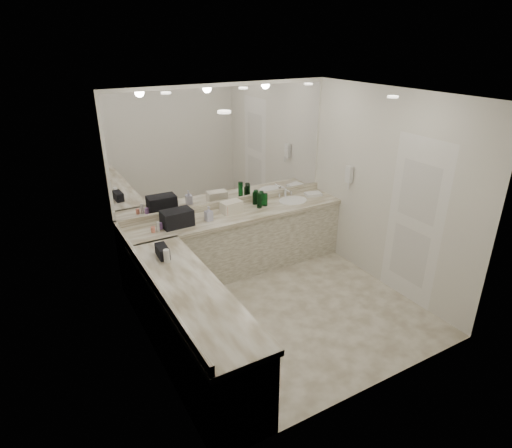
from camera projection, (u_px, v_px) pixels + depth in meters
floor at (281, 311)px, 5.35m from camera, size 3.20×3.20×0.00m
ceiling at (288, 96)px, 4.30m from camera, size 3.20×3.20×0.00m
wall_back at (226, 179)px, 6.01m from camera, size 3.20×0.02×2.60m
wall_left at (144, 247)px, 4.10m from camera, size 0.02×3.00×2.60m
wall_right at (387, 191)px, 5.55m from camera, size 0.02×3.00×2.60m
vanity_back_base at (237, 244)px, 6.13m from camera, size 3.20×0.60×0.84m
vanity_back_top at (237, 215)px, 5.94m from camera, size 3.20×0.64×0.06m
vanity_left_base at (191, 329)px, 4.35m from camera, size 0.60×2.40×0.84m
vanity_left_top at (189, 291)px, 4.17m from camera, size 0.64×2.42×0.06m
backsplash_back at (227, 203)px, 6.14m from camera, size 3.20×0.04×0.10m
backsplash_left at (150, 278)px, 4.25m from camera, size 0.04×3.00×0.10m
mirror_back at (225, 146)px, 5.81m from camera, size 3.12×0.01×1.55m
mirror_left at (140, 200)px, 3.91m from camera, size 0.01×2.92×1.55m
sink at (293, 201)px, 6.37m from camera, size 0.44×0.44×0.03m
faucet at (285, 192)px, 6.51m from camera, size 0.24×0.16×0.14m
wall_phone at (349, 174)px, 6.06m from camera, size 0.06×0.10×0.24m
door at (414, 223)px, 5.24m from camera, size 0.02×0.82×2.10m
black_toiletry_bag at (177, 218)px, 5.49m from camera, size 0.40×0.26×0.22m
black_bag_spill at (162, 251)px, 4.73m from camera, size 0.12×0.25×0.13m
cream_cosmetic_case at (231, 206)px, 5.92m from camera, size 0.31×0.21×0.17m
hand_towel at (313, 194)px, 6.57m from camera, size 0.27×0.21×0.04m
lotion_left at (167, 256)px, 4.61m from camera, size 0.07×0.07×0.16m
soap_bottle_a at (189, 214)px, 5.63m from camera, size 0.10×0.10×0.20m
soap_bottle_b at (209, 214)px, 5.64m from camera, size 0.10×0.10×0.20m
soap_bottle_c at (226, 208)px, 5.91m from camera, size 0.15×0.15×0.15m
green_bottle_0 at (265, 200)px, 6.15m from camera, size 0.07×0.07×0.18m
green_bottle_1 at (261, 198)px, 6.16m from camera, size 0.06×0.06×0.21m
green_bottle_2 at (256, 197)px, 6.21m from camera, size 0.07×0.07×0.21m
green_bottle_3 at (255, 198)px, 6.20m from camera, size 0.07×0.07×0.18m
green_bottle_4 at (259, 201)px, 6.06m from camera, size 0.07×0.07×0.22m
amenity_bottle_0 at (226, 210)px, 5.86m from camera, size 0.05×0.05×0.12m
amenity_bottle_1 at (158, 227)px, 5.34m from camera, size 0.04×0.04×0.13m
amenity_bottle_2 at (160, 226)px, 5.42m from camera, size 0.06×0.06×0.08m
amenity_bottle_3 at (227, 211)px, 5.81m from camera, size 0.04×0.04×0.14m
amenity_bottle_4 at (153, 229)px, 5.33m from camera, size 0.05×0.05×0.07m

